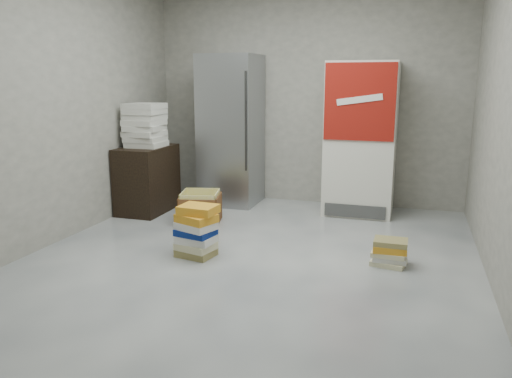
{
  "coord_description": "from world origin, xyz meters",
  "views": [
    {
      "loc": [
        1.35,
        -3.9,
        1.59
      ],
      "look_at": [
        -0.11,
        0.7,
        0.53
      ],
      "focal_mm": 35.0,
      "sensor_mm": 36.0,
      "label": 1
    }
  ],
  "objects_px": {
    "cardboard_box": "(200,210)",
    "steel_fridge": "(231,131)",
    "phonebook_stack_main": "(197,231)",
    "coke_cooler": "(361,139)",
    "wood_shelf": "(147,179)"
  },
  "relations": [
    {
      "from": "wood_shelf",
      "to": "cardboard_box",
      "type": "xyz_separation_m",
      "value": [
        0.82,
        -0.26,
        -0.25
      ]
    },
    {
      "from": "coke_cooler",
      "to": "cardboard_box",
      "type": "bearing_deg",
      "value": -149.28
    },
    {
      "from": "coke_cooler",
      "to": "cardboard_box",
      "type": "xyz_separation_m",
      "value": [
        -1.66,
        -0.99,
        -0.76
      ]
    },
    {
      "from": "cardboard_box",
      "to": "steel_fridge",
      "type": "bearing_deg",
      "value": 75.46
    },
    {
      "from": "wood_shelf",
      "to": "phonebook_stack_main",
      "type": "bearing_deg",
      "value": -46.59
    },
    {
      "from": "steel_fridge",
      "to": "phonebook_stack_main",
      "type": "xyz_separation_m",
      "value": [
        0.41,
        -2.04,
        -0.71
      ]
    },
    {
      "from": "wood_shelf",
      "to": "phonebook_stack_main",
      "type": "relative_size",
      "value": 1.66
    },
    {
      "from": "steel_fridge",
      "to": "coke_cooler",
      "type": "xyz_separation_m",
      "value": [
        1.65,
        -0.01,
        -0.05
      ]
    },
    {
      "from": "coke_cooler",
      "to": "phonebook_stack_main",
      "type": "relative_size",
      "value": 3.74
    },
    {
      "from": "steel_fridge",
      "to": "phonebook_stack_main",
      "type": "bearing_deg",
      "value": -78.59
    },
    {
      "from": "phonebook_stack_main",
      "to": "cardboard_box",
      "type": "height_order",
      "value": "phonebook_stack_main"
    },
    {
      "from": "steel_fridge",
      "to": "cardboard_box",
      "type": "xyz_separation_m",
      "value": [
        -0.01,
        -0.99,
        -0.8
      ]
    },
    {
      "from": "phonebook_stack_main",
      "to": "cardboard_box",
      "type": "xyz_separation_m",
      "value": [
        -0.43,
        1.05,
        -0.09
      ]
    },
    {
      "from": "steel_fridge",
      "to": "wood_shelf",
      "type": "distance_m",
      "value": 1.23
    },
    {
      "from": "coke_cooler",
      "to": "wood_shelf",
      "type": "distance_m",
      "value": 2.63
    }
  ]
}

